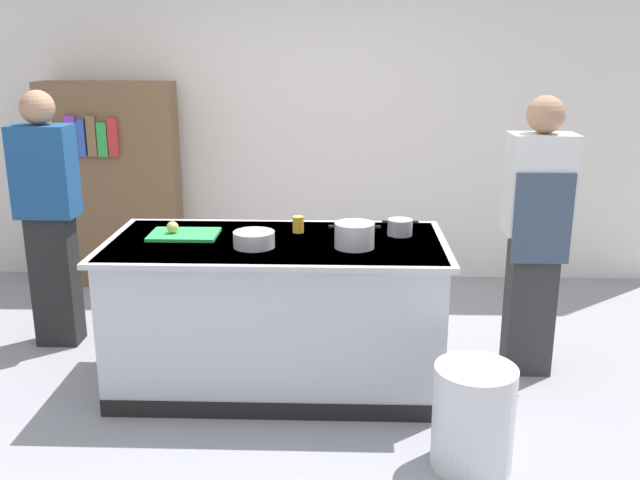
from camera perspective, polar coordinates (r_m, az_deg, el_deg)
The scene contains 13 objects.
ground_plane at distance 4.44m, azimuth -3.38°, elevation -11.29°, with size 10.00×10.00×0.00m, color gray.
back_wall at distance 6.07m, azimuth -1.78°, elevation 10.89°, with size 6.40×0.12×3.00m, color silver.
counter_island at distance 4.25m, azimuth -3.48°, elevation -5.70°, with size 1.98×0.98×0.90m.
cutting_board at distance 4.27m, azimuth -10.89°, elevation 0.44°, with size 0.40×0.28×0.02m, color green.
onion at distance 4.27m, azimuth -11.79°, elevation 1.01°, with size 0.07×0.07×0.07m, color tan.
stock_pot at distance 3.96m, azimuth 2.79°, elevation 0.39°, with size 0.29×0.22×0.14m.
sauce_pan at distance 4.24m, azimuth 6.46°, elevation 1.04°, with size 0.22×0.15×0.10m.
mixing_bowl at distance 3.99m, azimuth -5.34°, elevation 0.06°, with size 0.23×0.23×0.09m, color #B7BABF.
juice_cup at distance 4.27m, azimuth -1.77°, elevation 1.26°, with size 0.07×0.07×0.10m, color yellow.
trash_bin at distance 3.62m, azimuth 12.25°, elevation -13.75°, with size 0.40×0.40×0.52m, color silver.
person_chef at distance 4.45m, azimuth 17.00°, elevation 0.68°, with size 0.38×0.25×1.72m.
person_guest at distance 5.01m, azimuth -21.01°, elevation 1.95°, with size 0.38×0.24×1.72m.
bookshelf at distance 6.16m, azimuth -16.39°, elevation 4.26°, with size 1.10×0.31×1.70m.
Camera 1 is at (0.39, -3.93, 2.03)m, focal length 39.72 mm.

